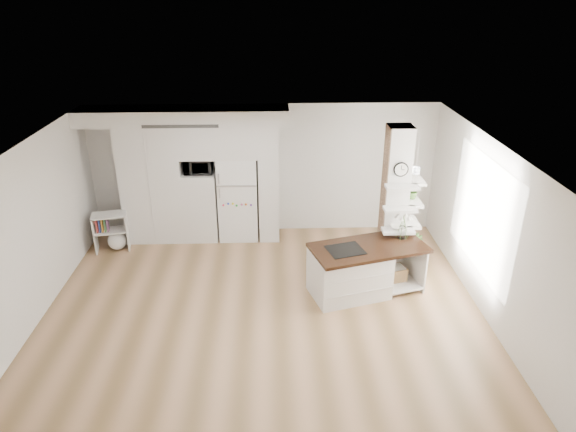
% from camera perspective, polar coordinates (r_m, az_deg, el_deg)
% --- Properties ---
extents(floor, '(7.00, 6.00, 0.01)m').
position_cam_1_polar(floor, '(8.47, -2.74, -10.27)').
color(floor, tan).
rests_on(floor, ground).
extents(room, '(7.04, 6.04, 2.72)m').
position_cam_1_polar(room, '(7.57, -3.02, 1.37)').
color(room, white).
rests_on(room, ground).
extents(cabinet_wall, '(4.00, 0.71, 2.70)m').
position_cam_1_polar(cabinet_wall, '(10.32, -10.85, 5.23)').
color(cabinet_wall, white).
rests_on(cabinet_wall, floor).
extents(refrigerator, '(0.78, 0.69, 1.75)m').
position_cam_1_polar(refrigerator, '(10.45, -5.56, 2.11)').
color(refrigerator, white).
rests_on(refrigerator, floor).
extents(column, '(0.69, 0.90, 2.70)m').
position_cam_1_polar(column, '(9.08, 12.35, 1.38)').
color(column, silver).
rests_on(column, floor).
extents(window, '(0.00, 2.40, 2.40)m').
position_cam_1_polar(window, '(8.65, 20.79, 0.19)').
color(window, white).
rests_on(window, room).
extents(pendant_light, '(0.12, 0.12, 0.10)m').
position_cam_1_polar(pendant_light, '(7.76, 9.63, 3.75)').
color(pendant_light, white).
rests_on(pendant_light, room).
extents(kitchen_island, '(2.08, 1.40, 1.42)m').
position_cam_1_polar(kitchen_island, '(8.71, 7.55, -5.93)').
color(kitchen_island, white).
rests_on(kitchen_island, floor).
extents(bookshelf, '(0.71, 0.50, 0.76)m').
position_cam_1_polar(bookshelf, '(10.65, -18.85, -1.92)').
color(bookshelf, white).
rests_on(bookshelf, floor).
extents(floor_plant_a, '(0.35, 0.31, 0.53)m').
position_cam_1_polar(floor_plant_a, '(9.97, 9.97, -3.15)').
color(floor_plant_a, '#436D2B').
rests_on(floor_plant_a, floor).
extents(floor_plant_b, '(0.37, 0.37, 0.53)m').
position_cam_1_polar(floor_plant_b, '(10.04, 13.80, -3.34)').
color(floor_plant_b, '#436D2B').
rests_on(floor_plant_b, floor).
extents(microwave, '(0.54, 0.37, 0.30)m').
position_cam_1_polar(microwave, '(10.23, -9.95, 5.51)').
color(microwave, '#2D2D2D').
rests_on(microwave, cabinet_wall).
extents(shelf_plant, '(0.27, 0.23, 0.30)m').
position_cam_1_polar(shelf_plant, '(9.23, 13.72, 2.80)').
color(shelf_plant, '#436D2B').
rests_on(shelf_plant, column).
extents(decor_bowl, '(0.22, 0.22, 0.05)m').
position_cam_1_polar(decor_bowl, '(9.00, 12.00, -1.25)').
color(decor_bowl, white).
rests_on(decor_bowl, column).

